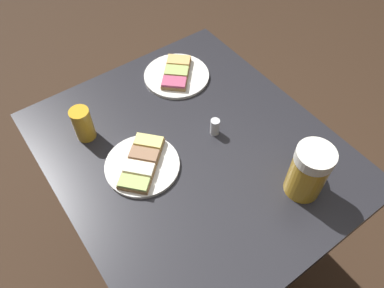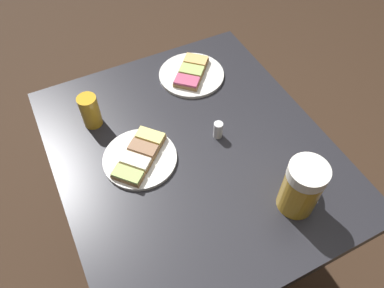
% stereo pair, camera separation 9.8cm
% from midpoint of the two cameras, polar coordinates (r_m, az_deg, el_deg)
% --- Properties ---
extents(ground_plane, '(6.00, 6.00, 0.00)m').
position_cam_midpoint_polar(ground_plane, '(1.67, -1.75, -16.67)').
color(ground_plane, '#382619').
extents(cafe_table, '(0.83, 0.72, 0.76)m').
position_cam_midpoint_polar(cafe_table, '(1.13, -2.49, -5.73)').
color(cafe_table, black).
rests_on(cafe_table, ground_plane).
extents(plate_near, '(0.20, 0.20, 0.03)m').
position_cam_midpoint_polar(plate_near, '(0.97, -10.62, -3.27)').
color(plate_near, white).
rests_on(plate_near, cafe_table).
extents(plate_far, '(0.21, 0.21, 0.03)m').
position_cam_midpoint_polar(plate_far, '(1.19, -4.81, 10.55)').
color(plate_far, white).
rests_on(plate_far, cafe_table).
extents(beer_mug, '(0.12, 0.12, 0.15)m').
position_cam_midpoint_polar(beer_mug, '(0.90, 14.63, -4.16)').
color(beer_mug, gold).
rests_on(beer_mug, cafe_table).
extents(beer_glass_small, '(0.05, 0.05, 0.10)m').
position_cam_midpoint_polar(beer_glass_small, '(1.05, -19.16, 2.78)').
color(beer_glass_small, gold).
rests_on(beer_glass_small, cafe_table).
extents(salt_shaker, '(0.03, 0.03, 0.05)m').
position_cam_midpoint_polar(salt_shaker, '(1.01, 0.80, 2.51)').
color(salt_shaker, silver).
rests_on(salt_shaker, cafe_table).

